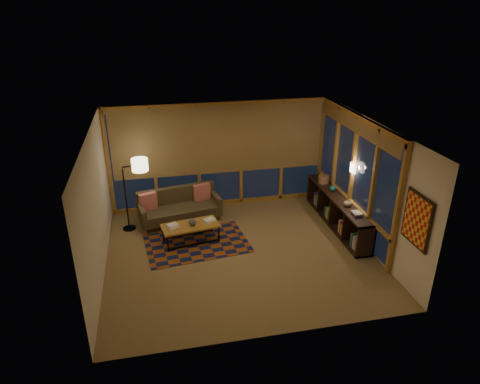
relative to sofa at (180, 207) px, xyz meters
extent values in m
cube|color=olive|center=(1.11, -1.70, -0.39)|extent=(5.50, 5.00, 0.01)
cube|color=white|center=(1.11, -1.70, 2.31)|extent=(5.50, 5.00, 0.01)
cube|color=#F0E3CB|center=(1.11, 0.80, 0.96)|extent=(5.50, 0.01, 2.70)
cube|color=#F0E3CB|center=(1.11, -4.20, 0.96)|extent=(5.50, 0.01, 2.70)
cube|color=#F0E3CB|center=(-1.64, -1.70, 0.96)|extent=(0.01, 5.00, 2.70)
cube|color=#F0E3CB|center=(3.86, -1.70, 0.96)|extent=(0.01, 5.00, 2.70)
cube|color=brown|center=(0.27, -1.13, -0.38)|extent=(2.34, 1.70, 0.01)
sphere|color=black|center=(0.20, -1.02, 0.11)|extent=(0.22, 0.22, 0.16)
cylinder|color=#8B6243|center=(3.58, -0.08, 0.44)|extent=(0.32, 0.32, 0.19)
sphere|color=#14625D|center=(3.60, -0.61, 0.41)|extent=(0.16, 0.16, 0.14)
imported|color=tan|center=(3.60, -1.44, 0.43)|extent=(0.20, 0.20, 0.18)
camera|label=1|loc=(-0.49, -9.26, 4.49)|focal=32.00mm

